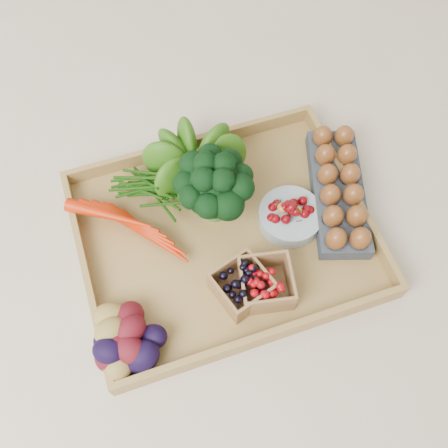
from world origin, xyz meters
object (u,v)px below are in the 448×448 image
object	(u,v)px
cherry_bowl	(290,217)
egg_carton	(337,192)
tray	(224,236)
broccoli	(215,197)

from	to	relation	value
cherry_bowl	egg_carton	distance (m)	0.11
egg_carton	tray	bearing A→B (deg)	-159.80
tray	broccoli	distance (m)	0.09
broccoli	egg_carton	distance (m)	0.25
cherry_bowl	egg_carton	bearing A→B (deg)	10.76
tray	egg_carton	xyz separation A→B (m)	(0.25, 0.01, 0.02)
tray	cherry_bowl	size ratio (longest dim) A/B	4.41
tray	cherry_bowl	world-z (taller)	cherry_bowl
tray	broccoli	bearing A→B (deg)	90.38
egg_carton	cherry_bowl	bearing A→B (deg)	-151.20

